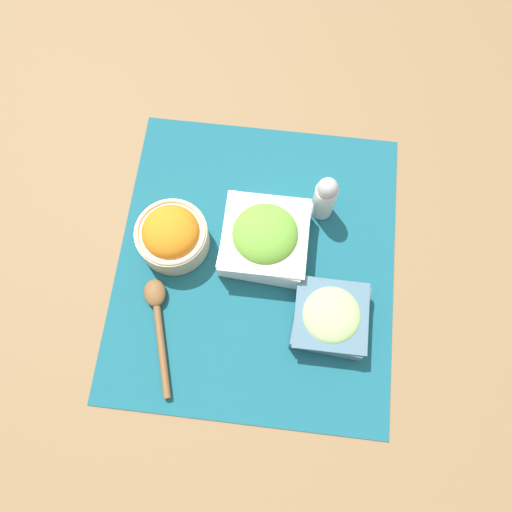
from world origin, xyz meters
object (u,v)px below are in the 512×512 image
(carrot_bowl, at_px, (172,235))
(wooden_spoon, at_px, (158,314))
(cucumber_bowl, at_px, (330,317))
(pepper_shaker, at_px, (325,197))
(lettuce_bowl, at_px, (265,238))

(carrot_bowl, bearing_deg, wooden_spoon, -2.74)
(cucumber_bowl, bearing_deg, wooden_spoon, -84.89)
(wooden_spoon, xyz_separation_m, pepper_shaker, (-0.22, 0.25, 0.04))
(cucumber_bowl, height_order, carrot_bowl, carrot_bowl)
(lettuce_bowl, distance_m, cucumber_bowl, 0.17)
(cucumber_bowl, bearing_deg, lettuce_bowl, -135.05)
(lettuce_bowl, xyz_separation_m, pepper_shaker, (-0.08, 0.09, 0.02))
(cucumber_bowl, height_order, wooden_spoon, cucumber_bowl)
(carrot_bowl, bearing_deg, lettuce_bowl, 94.96)
(carrot_bowl, xyz_separation_m, pepper_shaker, (-0.09, 0.25, 0.02))
(pepper_shaker, bearing_deg, wooden_spoon, -48.91)
(wooden_spoon, bearing_deg, carrot_bowl, 177.26)
(cucumber_bowl, xyz_separation_m, carrot_bowl, (-0.10, -0.27, 0.01))
(carrot_bowl, bearing_deg, cucumber_bowl, 68.96)
(wooden_spoon, distance_m, pepper_shaker, 0.34)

